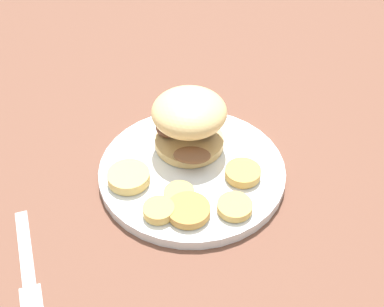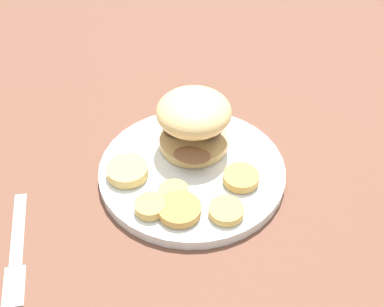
{
  "view_description": "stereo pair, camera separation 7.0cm",
  "coord_description": "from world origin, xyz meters",
  "views": [
    {
      "loc": [
        -0.04,
        -0.51,
        0.52
      ],
      "look_at": [
        0.0,
        0.0,
        0.04
      ],
      "focal_mm": 50.0,
      "sensor_mm": 36.0,
      "label": 1
    },
    {
      "loc": [
        0.03,
        -0.51,
        0.52
      ],
      "look_at": [
        0.0,
        0.0,
        0.04
      ],
      "focal_mm": 50.0,
      "sensor_mm": 36.0,
      "label": 2
    }
  ],
  "objects": [
    {
      "name": "potato_round_2",
      "position": [
        -0.01,
        -0.08,
        0.02
      ],
      "size": [
        0.05,
        0.05,
        0.01
      ],
      "primitive_type": "cylinder",
      "color": "#BC8942",
      "rests_on": "dinner_plate"
    },
    {
      "name": "sandwich",
      "position": [
        0.0,
        0.05,
        0.06
      ],
      "size": [
        0.1,
        0.13,
        0.08
      ],
      "color": "tan",
      "rests_on": "dinner_plate"
    },
    {
      "name": "dinner_plate",
      "position": [
        0.0,
        0.0,
        0.01
      ],
      "size": [
        0.25,
        0.25,
        0.02
      ],
      "color": "white",
      "rests_on": "ground_plane"
    },
    {
      "name": "potato_round_4",
      "position": [
        -0.08,
        -0.02,
        0.02
      ],
      "size": [
        0.06,
        0.06,
        0.01
      ],
      "primitive_type": "cylinder",
      "color": "#DBB766",
      "rests_on": "dinner_plate"
    },
    {
      "name": "potato_round_1",
      "position": [
        -0.05,
        -0.08,
        0.02
      ],
      "size": [
        0.04,
        0.04,
        0.01
      ],
      "primitive_type": "cylinder",
      "color": "tan",
      "rests_on": "dinner_plate"
    },
    {
      "name": "potato_round_0",
      "position": [
        0.07,
        -0.02,
        0.02
      ],
      "size": [
        0.05,
        0.05,
        0.01
      ],
      "primitive_type": "cylinder",
      "color": "tan",
      "rests_on": "dinner_plate"
    },
    {
      "name": "fork",
      "position": [
        -0.2,
        -0.13,
        0.0
      ],
      "size": [
        0.06,
        0.17,
        0.0
      ],
      "color": "silver",
      "rests_on": "ground_plane"
    },
    {
      "name": "ground_plane",
      "position": [
        0.0,
        0.0,
        0.0
      ],
      "size": [
        4.0,
        4.0,
        0.0
      ],
      "primitive_type": "plane",
      "color": "brown"
    },
    {
      "name": "potato_round_3",
      "position": [
        0.05,
        -0.08,
        0.02
      ],
      "size": [
        0.04,
        0.04,
        0.01
      ],
      "primitive_type": "cylinder",
      "color": "tan",
      "rests_on": "dinner_plate"
    },
    {
      "name": "potato_round_5",
      "position": [
        -0.02,
        -0.05,
        0.02
      ],
      "size": [
        0.04,
        0.04,
        0.01
      ],
      "primitive_type": "cylinder",
      "color": "tan",
      "rests_on": "dinner_plate"
    }
  ]
}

